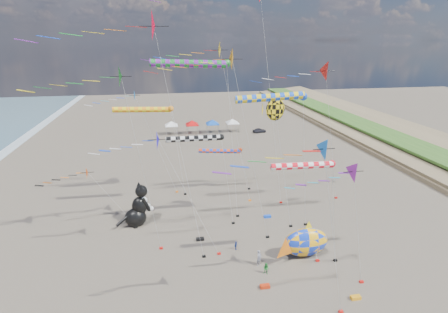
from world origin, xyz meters
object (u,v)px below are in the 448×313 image
parked_car (259,130)px  cat_inflatable (137,205)px  person_adult (259,258)px  child_green (266,269)px  fish_inflatable (305,242)px  child_blue (236,246)px

parked_car → cat_inflatable: bearing=138.9°
cat_inflatable → parked_car: cat_inflatable is taller
person_adult → child_green: person_adult is taller
cat_inflatable → person_adult: 16.44m
fish_inflatable → child_blue: 7.39m
cat_inflatable → fish_inflatable: 20.23m
cat_inflatable → child_blue: size_ratio=5.42×
person_adult → child_blue: 3.58m
child_blue → parked_car: bearing=23.0°
cat_inflatable → fish_inflatable: size_ratio=0.84×
fish_inflatable → parked_car: bearing=79.4°
child_green → child_blue: child_green is taller
person_adult → parked_car: 53.88m
parked_car → person_adult: bearing=156.4°
cat_inflatable → fish_inflatable: cat_inflatable is taller
person_adult → child_green: size_ratio=1.41×
fish_inflatable → parked_car: 52.22m
child_green → child_blue: 5.05m
person_adult → child_blue: (-1.72, 3.12, -0.35)m
cat_inflatable → parked_car: bearing=33.1°
child_blue → fish_inflatable: bearing=-69.3°
fish_inflatable → child_blue: size_ratio=6.46×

